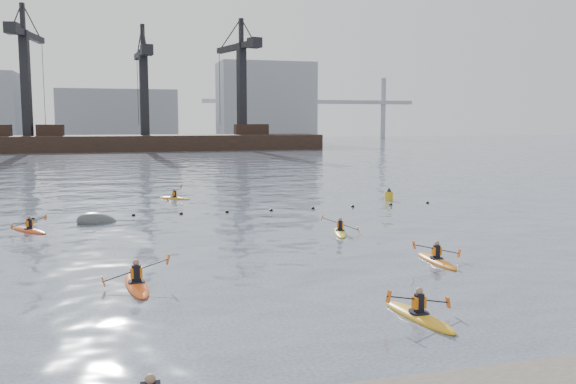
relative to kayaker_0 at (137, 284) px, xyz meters
name	(u,v)px	position (x,y,z in m)	size (l,w,h in m)	color
ground	(324,319)	(5.40, -5.31, -0.11)	(400.00, 400.00, 0.00)	#323B49
float_line	(204,213)	(4.90, 17.22, -0.08)	(33.24, 0.73, 0.24)	black
barge_pier	(144,141)	(5.18, 104.68, 1.78)	(72.00, 19.30, 29.50)	black
skyline	(146,108)	(7.63, 144.96, 9.13)	(141.00, 28.00, 22.00)	gray
kayaker_0	(137,284)	(0.00, 0.00, 0.00)	(2.50, 3.72, 1.27)	#EB5316
kayaker_1	(419,315)	(8.24, -6.05, -0.01)	(2.35, 3.54, 1.14)	gold
kayaker_2	(30,230)	(-5.27, 13.17, -0.02)	(2.38, 2.86, 1.00)	#D54214
kayaker_3	(340,232)	(10.96, 7.96, -0.02)	(2.06, 3.12, 1.12)	yellow
kayaker_4	(436,260)	(12.56, 0.51, -0.01)	(2.26, 3.36, 1.12)	orange
kayaker_5	(175,198)	(3.74, 25.16, -0.02)	(2.54, 2.33, 1.16)	gold
mooring_buoy	(97,223)	(-1.76, 15.19, -0.11)	(2.43, 1.44, 1.22)	#3F4245
nav_buoy	(389,196)	(19.40, 19.79, 0.23)	(0.62, 0.62, 1.14)	#B98412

